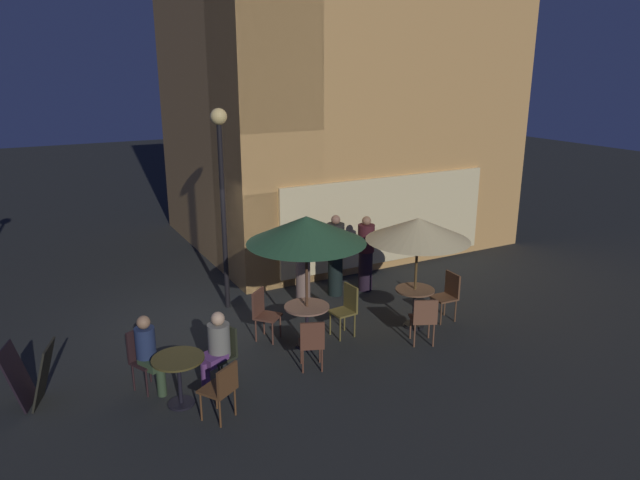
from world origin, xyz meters
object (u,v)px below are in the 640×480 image
object	(u,v)px
cafe_chair_6	(224,349)
patron_seated_0	(217,345)
cafe_chair_4	(312,341)
patron_standing_2	(366,254)
street_lamp_near_corner	(221,172)
patio_umbrella_0	(418,230)
cafe_chair_5	(222,386)
patron_seated_1	(148,350)
cafe_chair_7	(143,354)
patio_umbrella_1	(306,230)
cafe_table_1	(307,316)
patron_standing_4	(335,255)
menu_sandwich_board	(31,375)
cafe_table_0	(415,299)
cafe_table_2	(179,370)
patron_standing_3	(303,263)
cafe_chair_2	(347,306)
cafe_chair_0	(424,317)
cafe_chair_1	(448,292)
cafe_chair_3	(263,311)

from	to	relation	value
cafe_chair_6	patron_seated_0	size ratio (longest dim) A/B	0.77
cafe_chair_4	patron_standing_2	xyz separation A→B (m)	(2.71, 2.64, 0.32)
street_lamp_near_corner	patron_seated_0	distance (m)	3.77
patio_umbrella_0	cafe_chair_5	bearing A→B (deg)	-164.03
cafe_chair_6	patron_seated_1	size ratio (longest dim) A/B	0.76
street_lamp_near_corner	cafe_chair_7	world-z (taller)	street_lamp_near_corner
patio_umbrella_1	patron_seated_1	world-z (taller)	patio_umbrella_1
cafe_chair_5	cafe_table_1	bearing A→B (deg)	-87.29
street_lamp_near_corner	cafe_chair_6	world-z (taller)	street_lamp_near_corner
patron_seated_1	patron_standing_4	world-z (taller)	patron_standing_4
patron_standing_2	patron_standing_4	size ratio (longest dim) A/B	0.95
cafe_table_1	patron_standing_4	xyz separation A→B (m)	(1.66, 1.90, 0.31)
menu_sandwich_board	cafe_chair_4	world-z (taller)	menu_sandwich_board
cafe_table_0	patron_seated_0	world-z (taller)	patron_seated_0
menu_sandwich_board	cafe_table_2	world-z (taller)	menu_sandwich_board
cafe_table_1	patron_standing_3	xyz separation A→B (m)	(0.85, 1.85, 0.29)
cafe_table_1	patron_seated_1	size ratio (longest dim) A/B	0.65
cafe_table_2	patron_seated_0	bearing A→B (deg)	21.90
cafe_chair_2	cafe_chair_6	world-z (taller)	cafe_chair_2
cafe_chair_2	patron_seated_0	world-z (taller)	patron_seated_0
cafe_chair_0	cafe_chair_2	bearing A→B (deg)	69.58
cafe_chair_0	cafe_chair_5	bearing A→B (deg)	122.30
cafe_table_0	cafe_chair_5	world-z (taller)	cafe_chair_5
cafe_chair_1	cafe_chair_2	size ratio (longest dim) A/B	0.98
cafe_chair_6	cafe_chair_7	world-z (taller)	cafe_chair_7
patron_standing_4	patron_seated_0	bearing A→B (deg)	-100.17
cafe_chair_0	cafe_chair_7	world-z (taller)	cafe_chair_7
patio_umbrella_1	cafe_chair_5	xyz separation A→B (m)	(-2.07, -1.45, -1.63)
cafe_chair_3	cafe_chair_7	xyz separation A→B (m)	(-2.29, -0.70, 0.02)
cafe_chair_0	cafe_chair_3	size ratio (longest dim) A/B	0.96
cafe_chair_4	cafe_chair_6	xyz separation A→B (m)	(-1.37, 0.35, 0.02)
cafe_table_1	patron_seated_1	world-z (taller)	patron_seated_1
patio_umbrella_1	cafe_chair_3	xyz separation A→B (m)	(-0.56, 0.65, -1.60)
cafe_table_0	cafe_chair_1	size ratio (longest dim) A/B	0.81
menu_sandwich_board	cafe_chair_7	bearing A→B (deg)	9.18
patio_umbrella_1	patron_standing_4	world-z (taller)	patio_umbrella_1
cafe_chair_4	patron_seated_1	bearing A→B (deg)	97.47
patron_seated_1	patio_umbrella_0	bearing A→B (deg)	63.14
patio_umbrella_0	patron_seated_0	world-z (taller)	patio_umbrella_0
street_lamp_near_corner	cafe_chair_0	size ratio (longest dim) A/B	4.49
street_lamp_near_corner	cafe_table_2	bearing A→B (deg)	-120.47
patio_umbrella_1	cafe_chair_1	world-z (taller)	patio_umbrella_1
cafe_chair_2	patron_standing_3	distance (m)	1.81
street_lamp_near_corner	menu_sandwich_board	world-z (taller)	street_lamp_near_corner
patron_seated_1	patron_standing_4	bearing A→B (deg)	88.80
cafe_chair_5	cafe_table_2	bearing A→B (deg)	-0.00
cafe_chair_1	patio_umbrella_1	bearing A→B (deg)	-2.24
patio_umbrella_0	cafe_chair_7	world-z (taller)	patio_umbrella_0
cafe_chair_2	patron_standing_2	world-z (taller)	patron_standing_2
patio_umbrella_1	patron_standing_3	xyz separation A→B (m)	(0.85, 1.85, -1.28)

